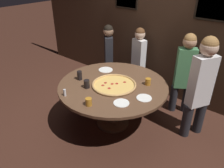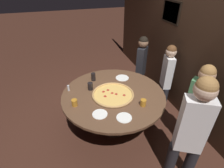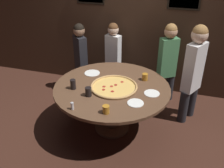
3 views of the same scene
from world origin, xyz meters
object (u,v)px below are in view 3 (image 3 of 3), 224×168
at_px(drink_cup_by_shaker, 73,84).
at_px(white_plate_far_back, 135,103).
at_px(condiment_shaker, 72,106).
at_px(diner_centre_back, 81,55).
at_px(drink_cup_beside_pizza, 145,77).
at_px(diner_far_right, 113,53).
at_px(white_plate_beside_cup, 92,73).
at_px(drink_cup_front_edge, 106,109).
at_px(giant_pizza, 114,87).
at_px(diner_side_right, 168,59).
at_px(dining_table, 112,94).
at_px(diner_far_left, 194,69).
at_px(drink_cup_far_right, 88,92).
at_px(white_plate_near_front, 152,93).

xyz_separation_m(drink_cup_by_shaker, white_plate_far_back, (0.90, -0.11, -0.07)).
bearing_deg(condiment_shaker, white_plate_far_back, 25.98).
height_order(drink_cup_by_shaker, diner_centre_back, diner_centre_back).
distance_m(drink_cup_beside_pizza, diner_far_right, 1.14).
xyz_separation_m(white_plate_beside_cup, diner_far_right, (0.08, 0.89, -0.01)).
height_order(drink_cup_front_edge, condiment_shaker, drink_cup_front_edge).
xyz_separation_m(giant_pizza, condiment_shaker, (-0.34, -0.65, 0.04)).
distance_m(condiment_shaker, diner_far_right, 1.86).
distance_m(giant_pizza, drink_cup_beside_pizza, 0.50).
bearing_deg(white_plate_far_back, diner_side_right, 79.02).
xyz_separation_m(dining_table, white_plate_far_back, (0.40, -0.32, 0.13)).
height_order(dining_table, condiment_shaker, condiment_shaker).
distance_m(diner_far_right, diner_far_left, 1.53).
bearing_deg(dining_table, drink_cup_front_edge, -79.97).
distance_m(drink_cup_far_right, white_plate_beside_cup, 0.65).
bearing_deg(diner_side_right, drink_cup_front_edge, 38.57).
xyz_separation_m(drink_cup_front_edge, drink_cup_far_right, (-0.34, 0.30, 0.01)).
relative_size(drink_cup_beside_pizza, diner_far_right, 0.08).
bearing_deg(diner_side_right, diner_far_right, -41.56).
xyz_separation_m(giant_pizza, diner_side_right, (0.63, 1.05, 0.04)).
xyz_separation_m(dining_table, diner_centre_back, (-0.85, 0.90, 0.14)).
xyz_separation_m(white_plate_far_back, diner_far_left, (0.67, 0.92, 0.13)).
height_order(drink_cup_front_edge, white_plate_near_front, drink_cup_front_edge).
bearing_deg(drink_cup_by_shaker, diner_centre_back, 107.74).
distance_m(white_plate_far_back, diner_centre_back, 1.75).
height_order(dining_table, drink_cup_front_edge, drink_cup_front_edge).
relative_size(drink_cup_far_right, diner_far_right, 0.09).
bearing_deg(diner_centre_back, white_plate_near_front, -169.88).
height_order(drink_cup_by_shaker, diner_far_left, diner_far_left).
relative_size(dining_table, drink_cup_beside_pizza, 15.98).
height_order(drink_cup_beside_pizza, diner_far_right, diner_far_right).
height_order(white_plate_beside_cup, diner_far_left, diner_far_left).
bearing_deg(drink_cup_front_edge, diner_far_right, 103.57).
bearing_deg(diner_far_left, drink_cup_front_edge, -9.45).
bearing_deg(diner_centre_back, white_plate_beside_cup, 169.91).
height_order(white_plate_beside_cup, condiment_shaker, condiment_shaker).
bearing_deg(giant_pizza, dining_table, 152.24).
height_order(drink_cup_by_shaker, white_plate_beside_cup, drink_cup_by_shaker).
height_order(drink_cup_front_edge, drink_cup_far_right, drink_cup_far_right).
xyz_separation_m(giant_pizza, diner_far_right, (-0.36, 1.21, -0.02)).
bearing_deg(dining_table, white_plate_near_front, -3.48).
xyz_separation_m(dining_table, white_plate_beside_cup, (-0.41, 0.30, 0.13)).
xyz_separation_m(drink_cup_by_shaker, drink_cup_beside_pizza, (0.90, 0.53, -0.02)).
distance_m(drink_cup_beside_pizza, diner_centre_back, 1.39).
relative_size(dining_table, diner_far_right, 1.26).
relative_size(drink_cup_far_right, white_plate_near_front, 0.59).
height_order(condiment_shaker, diner_side_right, diner_side_right).
distance_m(white_plate_far_back, diner_far_left, 1.15).
bearing_deg(drink_cup_front_edge, white_plate_far_back, 45.45).
relative_size(giant_pizza, white_plate_near_front, 3.18).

